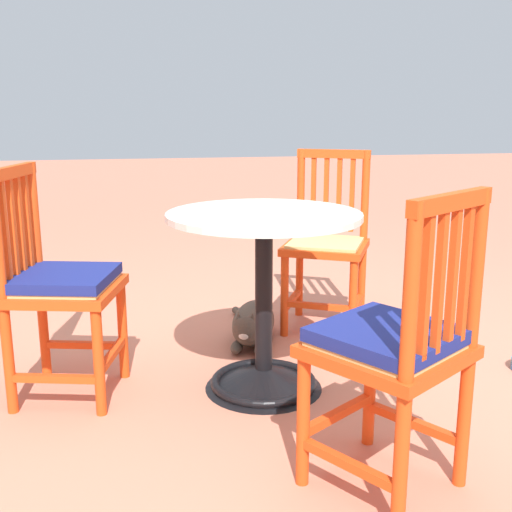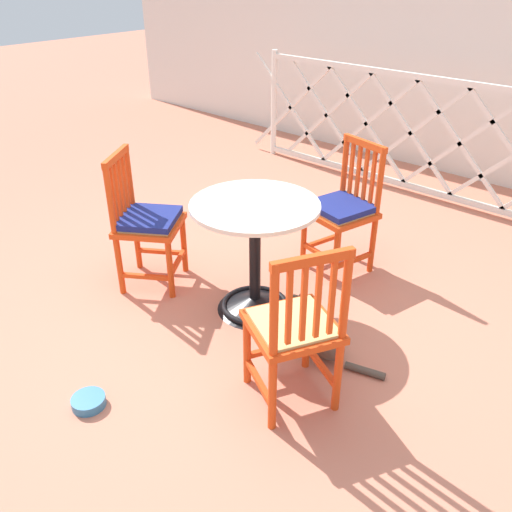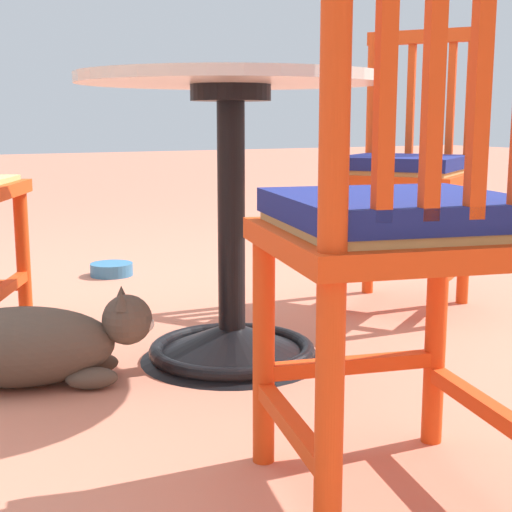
{
  "view_description": "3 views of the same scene",
  "coord_description": "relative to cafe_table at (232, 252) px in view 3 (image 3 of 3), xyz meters",
  "views": [
    {
      "loc": [
        -2.35,
        0.71,
        1.13
      ],
      "look_at": [
        0.08,
        0.25,
        0.54
      ],
      "focal_mm": 44.1,
      "sensor_mm": 36.0,
      "label": 1
    },
    {
      "loc": [
        1.89,
        -1.87,
        1.98
      ],
      "look_at": [
        0.01,
        0.22,
        0.39
      ],
      "focal_mm": 37.73,
      "sensor_mm": 36.0,
      "label": 2
    },
    {
      "loc": [
        0.84,
        1.93,
        0.62
      ],
      "look_at": [
        -0.11,
        0.17,
        0.26
      ],
      "focal_mm": 52.77,
      "sensor_mm": 36.0,
      "label": 3
    }
  ],
  "objects": [
    {
      "name": "orange_chair_tucked_in",
      "position": [
        0.1,
        0.79,
        0.16
      ],
      "size": [
        0.48,
        0.48,
        0.91
      ],
      "color": "#D64214",
      "rests_on": "ground_plane"
    },
    {
      "name": "cafe_table",
      "position": [
        0.0,
        0.0,
        0.0
      ],
      "size": [
        0.76,
        0.76,
        0.73
      ],
      "color": "black",
      "rests_on": "ground_plane"
    },
    {
      "name": "orange_chair_facing_out",
      "position": [
        -0.75,
        -0.23,
        0.16
      ],
      "size": [
        0.55,
        0.55,
        0.91
      ],
      "color": "#D64214",
      "rests_on": "ground_plane"
    },
    {
      "name": "ground_plane",
      "position": [
        0.01,
        -0.23,
        -0.28
      ],
      "size": [
        24.0,
        24.0,
        0.0
      ],
      "primitive_type": "plane",
      "color": "#C6755B"
    },
    {
      "name": "pet_water_bowl",
      "position": [
        -0.05,
        -1.19,
        -0.26
      ],
      "size": [
        0.17,
        0.17,
        0.05
      ],
      "primitive_type": "cylinder",
      "color": "teal",
      "rests_on": "ground_plane"
    },
    {
      "name": "tabby_cat",
      "position": [
        0.49,
        -0.04,
        -0.19
      ],
      "size": [
        0.74,
        0.33,
        0.23
      ],
      "color": "#4C4238",
      "rests_on": "ground_plane"
    }
  ]
}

